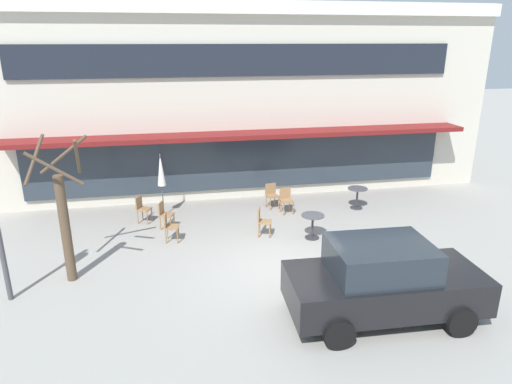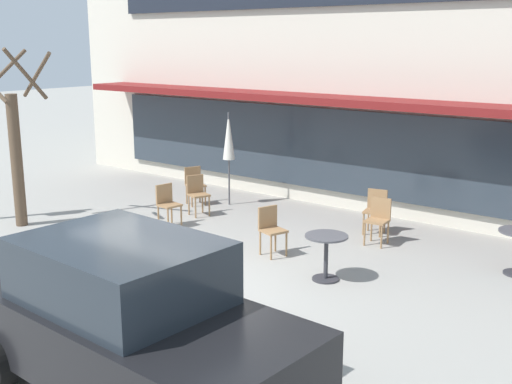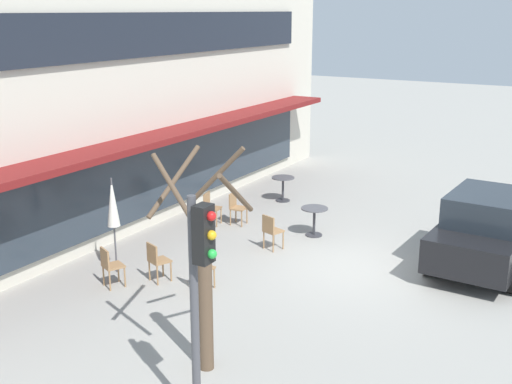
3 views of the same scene
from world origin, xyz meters
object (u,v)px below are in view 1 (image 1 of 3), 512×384
Objects in this scene: patio_umbrella_green_folded at (161,170)px; street_tree at (64,217)px; cafe_chair_1 at (262,220)px; cafe_chair_0 at (142,207)px; cafe_chair_3 at (169,225)px; parked_sedan at (383,281)px; cafe_chair_4 at (164,213)px; cafe_table_near_wall at (313,222)px; cafe_table_streetside at (357,195)px; cafe_chair_2 at (286,199)px; cafe_chair_5 at (272,194)px.

patio_umbrella_green_folded is 0.60× the size of street_tree.
cafe_chair_1 is at bearing -37.94° from patio_umbrella_green_folded.
cafe_chair_0 is at bearing 65.70° from street_tree.
cafe_chair_1 is (2.99, -2.33, -1.10)m from patio_umbrella_green_folded.
cafe_chair_0 is 0.24× the size of street_tree.
patio_umbrella_green_folded is 2.46m from cafe_chair_3.
cafe_chair_4 is at bearing 127.80° from parked_sedan.
cafe_table_streetside is (2.38, 2.20, 0.00)m from cafe_table_near_wall.
patio_umbrella_green_folded reaches higher than cafe_chair_4.
cafe_chair_1 is 1.00× the size of cafe_chair_2.
parked_sedan is (0.81, -7.15, 0.35)m from cafe_chair_5.
parked_sedan is (4.62, -5.95, 0.35)m from cafe_chair_4.
patio_umbrella_green_folded is 4.00m from cafe_chair_5.
parked_sedan is at bearing -56.71° from patio_umbrella_green_folded.
cafe_chair_0 is 1.93m from cafe_chair_3.
cafe_chair_1 is (-3.85, -1.73, 0.01)m from cafe_table_streetside.
cafe_table_streetside is at bearing 71.33° from parked_sedan.
parked_sedan is at bearing -108.67° from cafe_table_streetside.
cafe_chair_4 reaches higher than cafe_table_near_wall.
cafe_table_near_wall is 0.85× the size of cafe_chair_2.
cafe_chair_3 is at bearing -148.50° from cafe_chair_5.
street_tree is (-6.96, 3.04, 0.83)m from parked_sedan.
cafe_chair_4 is at bearing 157.97° from cafe_chair_1.
cafe_chair_2 is at bearing -7.37° from patio_umbrella_green_folded.
patio_umbrella_green_folded is at bearing 94.51° from cafe_chair_3.
cafe_table_near_wall is at bearing -77.73° from cafe_chair_5.
cafe_chair_3 reaches higher than cafe_table_streetside.
cafe_chair_2 is at bearing 28.23° from street_tree.
patio_umbrella_green_folded is at bearing 91.94° from cafe_chair_4.
cafe_chair_5 is (3.67, 2.25, 0.00)m from cafe_chair_3.
cafe_table_near_wall is 4.31m from parked_sedan.
cafe_chair_2 is at bearing 22.14° from cafe_chair_3.
cafe_chair_3 reaches higher than cafe_table_near_wall.
cafe_table_streetside is 9.85m from street_tree.
cafe_table_near_wall is at bearing -8.06° from cafe_chair_3.
cafe_table_streetside is 6.86m from cafe_chair_3.
cafe_chair_2 is at bearing 96.15° from cafe_table_near_wall.
patio_umbrella_green_folded reaches higher than cafe_table_near_wall.
cafe_chair_1 is 2.17m from cafe_chair_2.
parked_sedan is at bearing -83.52° from cafe_chair_5.
cafe_table_near_wall is 1.00× the size of cafe_table_streetside.
cafe_chair_3 is at bearing 36.83° from street_tree.
cafe_table_streetside is 0.85× the size of cafe_chair_0.
patio_umbrella_green_folded reaches higher than cafe_chair_3.
cafe_chair_4 is at bearing 159.40° from cafe_table_near_wall.
cafe_chair_5 is (3.80, 1.19, 0.00)m from cafe_chair_4.
cafe_chair_5 is at bearing 33.73° from street_tree.
street_tree is at bearing -162.07° from cafe_chair_1.
street_tree is at bearing 156.42° from parked_sedan.
cafe_chair_2 is at bearing 178.70° from cafe_table_streetside.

